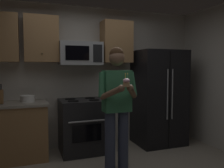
{
  "coord_description": "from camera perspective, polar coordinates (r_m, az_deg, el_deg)",
  "views": [
    {
      "loc": [
        -1.04,
        -2.62,
        1.49
      ],
      "look_at": [
        0.07,
        0.45,
        1.25
      ],
      "focal_mm": 37.76,
      "sensor_mm": 36.0,
      "label": 1
    }
  ],
  "objects": [
    {
      "name": "cupcake",
      "position": [
        2.98,
        3.51,
        0.4
      ],
      "size": [
        0.09,
        0.09,
        0.17
      ],
      "color": "#A87F56"
    },
    {
      "name": "cabinet_row_upper",
      "position": [
        4.19,
        -15.73,
        10.34
      ],
      "size": [
        2.78,
        0.36,
        0.76
      ],
      "color": "#9E7247"
    },
    {
      "name": "refrigerator",
      "position": [
        4.64,
        11.26,
        -3.2
      ],
      "size": [
        0.9,
        0.75,
        1.8
      ],
      "color": "black",
      "rests_on": "ground"
    },
    {
      "name": "wall_back",
      "position": [
        4.49,
        -6.52,
        1.73
      ],
      "size": [
        4.4,
        0.1,
        2.6
      ],
      "primitive_type": "cube",
      "color": "beige",
      "rests_on": "ground"
    },
    {
      "name": "counter_left",
      "position": [
        4.15,
        -25.37,
        -10.57
      ],
      "size": [
        1.44,
        0.66,
        0.92
      ],
      "color": "#9E7247",
      "rests_on": "ground"
    },
    {
      "name": "person",
      "position": [
        3.31,
        1.22,
        -4.38
      ],
      "size": [
        0.6,
        0.48,
        1.76
      ],
      "color": "#383F59",
      "rests_on": "ground"
    },
    {
      "name": "microwave",
      "position": [
        4.2,
        -7.7,
        7.29
      ],
      "size": [
        0.74,
        0.41,
        0.4
      ],
      "color": "#9EA0A5"
    },
    {
      "name": "oven_range",
      "position": [
        4.2,
        -7.18,
        -10.01
      ],
      "size": [
        0.76,
        0.7,
        0.93
      ],
      "color": "black",
      "rests_on": "ground"
    },
    {
      "name": "bowl_large_white",
      "position": [
        4.07,
        -19.81,
        -3.3
      ],
      "size": [
        0.23,
        0.23,
        0.11
      ],
      "color": "white",
      "rests_on": "counter_left"
    }
  ]
}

